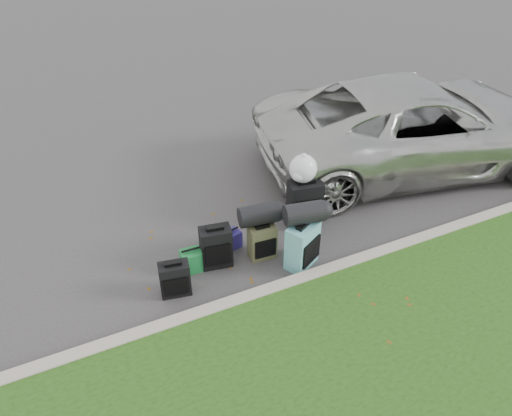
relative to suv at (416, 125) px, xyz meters
name	(u,v)px	position (x,y,z in m)	size (l,w,h in m)	color
ground	(268,243)	(-3.46, -1.00, -0.80)	(120.00, 120.00, 0.00)	#383535
curb	(300,281)	(-3.46, -2.00, -0.72)	(120.00, 0.18, 0.15)	#9E937F
suv	(416,125)	(0.00, 0.00, 0.00)	(2.64, 5.73, 1.59)	#B7B7B2
suitcase_small_black	(175,279)	(-5.02, -1.42, -0.55)	(0.40, 0.22, 0.50)	black
suitcase_large_black_left	(216,247)	(-4.32, -1.11, -0.48)	(0.43, 0.26, 0.63)	black
suitcase_olive	(262,242)	(-3.66, -1.23, -0.53)	(0.38, 0.24, 0.53)	#424329
suitcase_teal	(302,245)	(-3.23, -1.62, -0.45)	(0.48, 0.29, 0.69)	teal
suitcase_large_black_right	(304,204)	(-2.73, -0.81, -0.41)	(0.51, 0.31, 0.77)	black
tote_green	(192,261)	(-4.68, -1.08, -0.63)	(0.29, 0.23, 0.32)	#1A7936
tote_navy	(232,239)	(-3.98, -0.85, -0.66)	(0.25, 0.20, 0.27)	navy
duffel_left	(259,215)	(-3.67, -1.12, -0.12)	(0.30, 0.30, 0.56)	black
duffel_right	(304,213)	(-3.19, -1.55, 0.04)	(0.30, 0.30, 0.54)	black
trash_bag	(303,169)	(-2.75, -0.73, 0.18)	(0.42, 0.42, 0.42)	white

